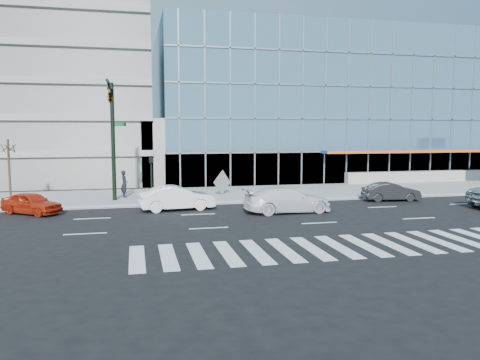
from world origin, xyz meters
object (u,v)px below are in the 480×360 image
(traffic_signal, at_px, (111,112))
(tilted_panel, at_px, (222,182))
(white_suv, at_px, (287,200))
(red_sedan, at_px, (31,203))
(white_sedan, at_px, (177,198))
(pedestrian, at_px, (124,184))
(dark_sedan, at_px, (391,192))
(street_tree_near, at_px, (8,148))
(ped_signal_post, at_px, (151,172))

(traffic_signal, xyz_separation_m, tilted_panel, (7.75, 2.47, -5.10))
(white_suv, height_order, red_sedan, white_suv)
(white_sedan, xyz_separation_m, pedestrian, (-3.27, 5.35, 0.36))
(dark_sedan, bearing_deg, tilted_panel, 74.77)
(street_tree_near, distance_m, white_suv, 19.35)
(street_tree_near, bearing_deg, white_suv, -24.73)
(white_sedan, bearing_deg, pedestrian, 25.33)
(white_suv, relative_size, tilted_panel, 4.10)
(traffic_signal, distance_m, white_suv, 12.73)
(street_tree_near, height_order, white_suv, street_tree_near)
(white_sedan, height_order, red_sedan, white_sedan)
(traffic_signal, distance_m, ped_signal_post, 4.75)
(traffic_signal, xyz_separation_m, red_sedan, (-4.62, -2.31, -5.51))
(street_tree_near, xyz_separation_m, white_suv, (17.37, -8.00, -3.01))
(white_sedan, bearing_deg, traffic_signal, 48.57)
(red_sedan, relative_size, pedestrian, 1.98)
(white_sedan, xyz_separation_m, red_sedan, (-8.53, 0.46, -0.11))
(street_tree_near, bearing_deg, white_sedan, -27.58)
(ped_signal_post, xyz_separation_m, pedestrian, (-1.86, 2.21, -1.02))
(pedestrian, bearing_deg, tilted_panel, -104.61)
(traffic_signal, relative_size, pedestrian, 4.12)
(ped_signal_post, relative_size, white_suv, 0.56)
(ped_signal_post, height_order, dark_sedan, ped_signal_post)
(white_sedan, bearing_deg, street_tree_near, 56.29)
(red_sedan, height_order, pedestrian, pedestrian)
(traffic_signal, relative_size, tilted_panel, 6.15)
(pedestrian, height_order, tilted_panel, pedestrian)
(street_tree_near, bearing_deg, pedestrian, -2.63)
(dark_sedan, bearing_deg, traffic_signal, 90.82)
(ped_signal_post, relative_size, street_tree_near, 0.71)
(dark_sedan, height_order, red_sedan, red_sedan)
(street_tree_near, distance_m, red_sedan, 6.55)
(tilted_panel, bearing_deg, traffic_signal, 160.72)
(ped_signal_post, bearing_deg, tilted_panel, 21.75)
(street_tree_near, relative_size, dark_sedan, 1.08)
(traffic_signal, distance_m, tilted_panel, 9.60)
(ped_signal_post, relative_size, tilted_panel, 2.31)
(traffic_signal, relative_size, dark_sedan, 2.04)
(dark_sedan, relative_size, red_sedan, 1.02)
(white_suv, distance_m, pedestrian, 12.38)
(white_suv, bearing_deg, red_sedan, 77.49)
(white_suv, bearing_deg, traffic_signal, 61.87)
(ped_signal_post, xyz_separation_m, white_sedan, (1.41, -3.14, -1.38))
(traffic_signal, relative_size, white_sedan, 1.73)
(ped_signal_post, bearing_deg, white_sedan, -65.78)
(traffic_signal, height_order, red_sedan, traffic_signal)
(ped_signal_post, height_order, tilted_panel, ped_signal_post)
(street_tree_near, xyz_separation_m, tilted_panel, (14.76, -0.46, -2.71))
(white_suv, distance_m, white_sedan, 6.85)
(ped_signal_post, height_order, white_sedan, ped_signal_post)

